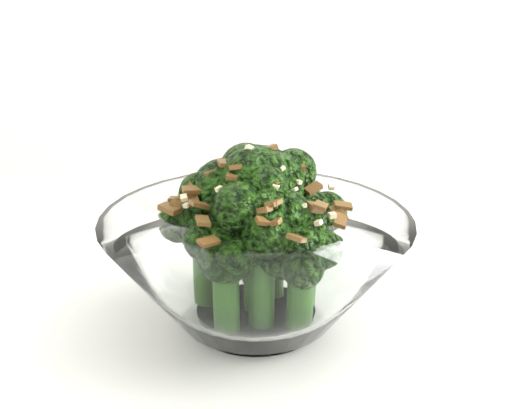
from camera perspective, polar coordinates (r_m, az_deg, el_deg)
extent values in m
cylinder|color=white|center=(0.53, 0.00, -8.33)|extent=(0.08, 0.08, 0.01)
cylinder|color=#245115|center=(0.52, -2.17, -3.96)|extent=(0.02, 0.02, 0.07)
sphere|color=#1D460D|center=(0.50, -2.24, 0.81)|extent=(0.05, 0.05, 0.05)
cylinder|color=#245115|center=(0.49, -2.18, -7.01)|extent=(0.02, 0.02, 0.05)
sphere|color=#1D460D|center=(0.48, -2.23, -3.55)|extent=(0.04, 0.04, 0.04)
cylinder|color=#245115|center=(0.49, 3.24, -6.78)|extent=(0.02, 0.02, 0.05)
sphere|color=#1D460D|center=(0.48, 3.32, -3.17)|extent=(0.04, 0.04, 0.04)
cylinder|color=#245115|center=(0.51, 0.00, -3.79)|extent=(0.02, 0.02, 0.08)
sphere|color=#1D460D|center=(0.49, 0.00, 1.61)|extent=(0.05, 0.05, 0.05)
cylinder|color=#245115|center=(0.56, -0.18, -3.75)|extent=(0.02, 0.02, 0.04)
sphere|color=#1D460D|center=(0.54, -0.19, -0.94)|extent=(0.04, 0.04, 0.04)
cylinder|color=#245115|center=(0.53, 1.17, -3.18)|extent=(0.02, 0.02, 0.07)
sphere|color=#1D460D|center=(0.51, 1.21, 1.60)|extent=(0.04, 0.04, 0.04)
cylinder|color=#245115|center=(0.53, -3.71, -4.75)|extent=(0.02, 0.02, 0.05)
sphere|color=#1D460D|center=(0.51, -3.81, -1.13)|extent=(0.04, 0.04, 0.04)
cylinder|color=#245115|center=(0.49, 0.41, -5.54)|extent=(0.02, 0.02, 0.07)
sphere|color=#1D460D|center=(0.47, 0.42, -0.82)|extent=(0.04, 0.04, 0.04)
cylinder|color=#245115|center=(0.52, 3.51, -4.79)|extent=(0.02, 0.02, 0.05)
sphere|color=#1D460D|center=(0.51, 3.60, -1.05)|extent=(0.04, 0.04, 0.04)
cube|color=brown|center=(0.49, -3.36, 2.42)|extent=(0.01, 0.01, 0.01)
cube|color=brown|center=(0.47, -1.72, 2.12)|extent=(0.01, 0.02, 0.00)
cube|color=brown|center=(0.54, 0.58, 2.50)|extent=(0.02, 0.01, 0.01)
cube|color=brown|center=(0.49, 6.35, -0.08)|extent=(0.01, 0.01, 0.00)
cube|color=brown|center=(0.49, -4.53, 1.39)|extent=(0.01, 0.01, 0.01)
cube|color=brown|center=(0.50, 4.19, 1.19)|extent=(0.01, 0.01, 0.01)
cube|color=brown|center=(0.47, 4.73, -0.08)|extent=(0.01, 0.01, 0.01)
cube|color=brown|center=(0.46, -3.88, -1.18)|extent=(0.01, 0.01, 0.00)
cube|color=brown|center=(0.52, -4.29, 1.71)|extent=(0.01, 0.01, 0.01)
cube|color=brown|center=(0.54, 0.50, 2.63)|extent=(0.01, 0.01, 0.01)
cube|color=brown|center=(0.54, 0.74, 2.38)|extent=(0.01, 0.01, 0.01)
cube|color=brown|center=(0.45, 2.96, -2.45)|extent=(0.01, 0.01, 0.00)
cube|color=brown|center=(0.49, -4.69, 1.06)|extent=(0.01, 0.01, 0.00)
cube|color=brown|center=(0.51, 3.45, 1.76)|extent=(0.01, 0.02, 0.01)
cube|color=brown|center=(0.47, 1.19, 1.89)|extent=(0.01, 0.01, 0.01)
cube|color=brown|center=(0.45, -3.47, -2.70)|extent=(0.01, 0.01, 0.00)
cube|color=brown|center=(0.50, -2.98, 2.43)|extent=(0.01, 0.01, 0.01)
cube|color=brown|center=(0.49, 0.75, 3.97)|extent=(0.02, 0.01, 0.01)
cube|color=brown|center=(0.49, -2.40, 3.04)|extent=(0.01, 0.01, 0.00)
cube|color=brown|center=(0.53, 1.32, 2.39)|extent=(0.01, 0.01, 0.01)
cube|color=brown|center=(0.49, -4.60, 0.49)|extent=(0.01, 0.01, 0.01)
cube|color=brown|center=(0.50, -5.56, 0.38)|extent=(0.02, 0.01, 0.00)
cube|color=brown|center=(0.48, -1.48, 2.71)|extent=(0.01, 0.01, 0.01)
cube|color=brown|center=(0.45, 1.17, -1.32)|extent=(0.01, 0.01, 0.01)
cube|color=brown|center=(0.49, -5.69, 0.12)|extent=(0.01, 0.01, 0.01)
cube|color=brown|center=(0.48, 6.14, -1.17)|extent=(0.01, 0.01, 0.01)
cube|color=brown|center=(0.51, -1.78, 2.74)|extent=(0.01, 0.01, 0.01)
cube|color=brown|center=(0.50, -1.94, 2.65)|extent=(0.01, 0.01, 0.01)
cube|color=brown|center=(0.52, 3.46, 1.63)|extent=(0.01, 0.01, 0.01)
cube|color=brown|center=(0.50, -3.82, 1.52)|extent=(0.01, 0.01, 0.01)
cube|color=brown|center=(0.49, 6.02, -0.62)|extent=(0.01, 0.01, 0.01)
cube|color=brown|center=(0.50, 0.35, 4.02)|extent=(0.01, 0.01, 0.00)
cube|color=brown|center=(0.50, 2.37, 3.03)|extent=(0.01, 0.02, 0.00)
cube|color=brown|center=(0.53, 1.69, 2.13)|extent=(0.01, 0.01, 0.01)
cube|color=brown|center=(0.46, 1.07, 0.09)|extent=(0.01, 0.02, 0.01)
cube|color=brown|center=(0.45, 0.70, -1.25)|extent=(0.01, 0.01, 0.01)
cube|color=brown|center=(0.54, -1.98, 1.89)|extent=(0.01, 0.01, 0.01)
cube|color=brown|center=(0.49, -5.76, -0.04)|extent=(0.01, 0.01, 0.01)
cube|color=brown|center=(0.55, -1.28, 2.24)|extent=(0.01, 0.01, 0.00)
cube|color=brown|center=(0.46, 1.04, 0.11)|extent=(0.01, 0.02, 0.01)
cube|color=brown|center=(0.47, -4.13, -0.01)|extent=(0.01, 0.01, 0.01)
cube|color=brown|center=(0.54, -2.17, 1.82)|extent=(0.01, 0.01, 0.01)
cube|color=brown|center=(0.46, -0.41, 0.05)|extent=(0.01, 0.01, 0.01)
cube|color=brown|center=(0.49, -6.29, -0.31)|extent=(0.02, 0.02, 0.00)
cube|color=brown|center=(0.50, -1.42, 3.11)|extent=(0.01, 0.01, 0.01)
cube|color=brown|center=(0.53, 0.92, 2.33)|extent=(0.01, 0.01, 0.01)
cube|color=brown|center=(0.46, 0.32, -0.41)|extent=(0.02, 0.01, 0.01)
cube|color=brown|center=(0.48, 4.28, -0.21)|extent=(0.01, 0.01, 0.01)
cube|color=brown|center=(0.50, 2.94, 2.68)|extent=(0.01, 0.01, 0.01)
cube|color=brown|center=(0.46, -0.69, 1.04)|extent=(0.01, 0.01, 0.01)
cube|color=beige|center=(0.51, -4.37, 1.70)|extent=(0.01, 0.01, 0.00)
cube|color=beige|center=(0.49, -3.63, 1.71)|extent=(0.00, 0.00, 0.00)
cube|color=beige|center=(0.48, -1.54, 2.84)|extent=(0.01, 0.01, 0.01)
cube|color=beige|center=(0.48, -0.46, 4.09)|extent=(0.01, 0.01, 0.00)
cube|color=beige|center=(0.48, 5.58, -0.79)|extent=(0.00, 0.00, 0.00)
cube|color=beige|center=(0.49, -0.25, 4.18)|extent=(0.00, 0.00, 0.00)
cube|color=beige|center=(0.51, -0.01, 3.37)|extent=(0.01, 0.01, 0.00)
cube|color=beige|center=(0.48, -5.09, -0.04)|extent=(0.01, 0.01, 0.00)
cube|color=beige|center=(0.46, 1.43, 1.34)|extent=(0.01, 0.01, 0.00)
cube|color=beige|center=(0.47, 3.50, -0.09)|extent=(0.00, 0.00, 0.00)
cube|color=beige|center=(0.47, -2.69, 1.13)|extent=(0.01, 0.01, 0.00)
cube|color=beige|center=(0.48, -5.26, 0.50)|extent=(0.00, 0.01, 0.01)
cube|color=beige|center=(0.51, 2.94, 2.54)|extent=(0.01, 0.01, 0.00)
cube|color=beige|center=(0.51, 3.48, 2.29)|extent=(0.00, 0.00, 0.00)
cube|color=beige|center=(0.53, 3.30, 1.88)|extent=(0.01, 0.01, 0.01)
cube|color=beige|center=(0.51, 5.50, 1.28)|extent=(0.00, 0.00, 0.00)
cube|color=beige|center=(0.52, -4.42, 1.86)|extent=(0.00, 0.00, 0.00)
cube|color=beige|center=(0.47, 4.56, -1.33)|extent=(0.01, 0.01, 0.00)
cube|color=beige|center=(0.47, 2.85, 1.10)|extent=(0.00, 0.00, 0.00)
cube|color=beige|center=(0.47, 0.23, 1.67)|extent=(0.01, 0.01, 0.00)
cube|color=beige|center=(0.46, -1.74, 0.46)|extent=(0.01, 0.01, 0.01)
cube|color=beige|center=(0.48, 3.14, 1.64)|extent=(0.00, 0.00, 0.00)
cube|color=beige|center=(0.51, -5.46, 0.74)|extent=(0.01, 0.01, 0.00)
cube|color=beige|center=(0.48, 1.90, 2.66)|extent=(0.00, 0.00, 0.00)
cube|color=beige|center=(0.52, 2.67, 2.53)|extent=(0.01, 0.01, 0.00)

